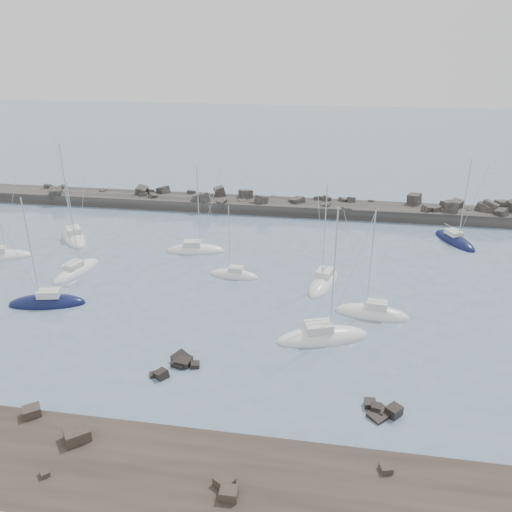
{
  "coord_description": "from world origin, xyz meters",
  "views": [
    {
      "loc": [
        8.99,
        -44.06,
        26.82
      ],
      "look_at": [
        -0.12,
        12.0,
        2.54
      ],
      "focal_mm": 35.0,
      "sensor_mm": 36.0,
      "label": 1
    }
  ],
  "objects_px": {
    "sailboat_0": "(2,257)",
    "sailboat_7": "(322,338)",
    "sailboat_9": "(372,314)",
    "sailboat_8": "(454,241)",
    "sailboat_2": "(47,303)",
    "sailboat_5": "(234,275)",
    "sailboat_4": "(196,250)",
    "sailboat_1": "(74,237)",
    "sailboat_6": "(323,283)",
    "sailboat_3": "(76,271)"
  },
  "relations": [
    {
      "from": "sailboat_8",
      "to": "sailboat_5",
      "type": "bearing_deg",
      "value": -150.72
    },
    {
      "from": "sailboat_3",
      "to": "sailboat_9",
      "type": "xyz_separation_m",
      "value": [
        36.55,
        -5.02,
        0.03
      ]
    },
    {
      "from": "sailboat_6",
      "to": "sailboat_8",
      "type": "xyz_separation_m",
      "value": [
        18.45,
        16.94,
        -0.01
      ]
    },
    {
      "from": "sailboat_0",
      "to": "sailboat_4",
      "type": "xyz_separation_m",
      "value": [
        25.34,
        6.45,
        -0.0
      ]
    },
    {
      "from": "sailboat_8",
      "to": "sailboat_9",
      "type": "relative_size",
      "value": 1.06
    },
    {
      "from": "sailboat_5",
      "to": "sailboat_9",
      "type": "distance_m",
      "value": 18.01
    },
    {
      "from": "sailboat_2",
      "to": "sailboat_9",
      "type": "xyz_separation_m",
      "value": [
        35.63,
        3.39,
        -0.0
      ]
    },
    {
      "from": "sailboat_4",
      "to": "sailboat_6",
      "type": "height_order",
      "value": "sailboat_6"
    },
    {
      "from": "sailboat_9",
      "to": "sailboat_3",
      "type": "bearing_deg",
      "value": 172.19
    },
    {
      "from": "sailboat_0",
      "to": "sailboat_6",
      "type": "relative_size",
      "value": 0.92
    },
    {
      "from": "sailboat_2",
      "to": "sailboat_9",
      "type": "bearing_deg",
      "value": 5.43
    },
    {
      "from": "sailboat_7",
      "to": "sailboat_9",
      "type": "xyz_separation_m",
      "value": [
        5.09,
        5.59,
        0.0
      ]
    },
    {
      "from": "sailboat_5",
      "to": "sailboat_9",
      "type": "height_order",
      "value": "sailboat_9"
    },
    {
      "from": "sailboat_2",
      "to": "sailboat_3",
      "type": "xyz_separation_m",
      "value": [
        -0.92,
        8.4,
        -0.03
      ]
    },
    {
      "from": "sailboat_2",
      "to": "sailboat_0",
      "type": "bearing_deg",
      "value": 139.85
    },
    {
      "from": "sailboat_2",
      "to": "sailboat_5",
      "type": "bearing_deg",
      "value": 28.82
    },
    {
      "from": "sailboat_2",
      "to": "sailboat_6",
      "type": "xyz_separation_m",
      "value": [
        30.19,
        10.14,
        -0.01
      ]
    },
    {
      "from": "sailboat_7",
      "to": "sailboat_5",
      "type": "bearing_deg",
      "value": 132.02
    },
    {
      "from": "sailboat_2",
      "to": "sailboat_6",
      "type": "relative_size",
      "value": 1.0
    },
    {
      "from": "sailboat_9",
      "to": "sailboat_8",
      "type": "bearing_deg",
      "value": 61.22
    },
    {
      "from": "sailboat_1",
      "to": "sailboat_3",
      "type": "xyz_separation_m",
      "value": [
        6.21,
        -11.17,
        -0.02
      ]
    },
    {
      "from": "sailboat_0",
      "to": "sailboat_7",
      "type": "distance_m",
      "value": 45.69
    },
    {
      "from": "sailboat_0",
      "to": "sailboat_3",
      "type": "distance_m",
      "value": 12.55
    },
    {
      "from": "sailboat_3",
      "to": "sailboat_0",
      "type": "bearing_deg",
      "value": 167.55
    },
    {
      "from": "sailboat_0",
      "to": "sailboat_9",
      "type": "relative_size",
      "value": 0.98
    },
    {
      "from": "sailboat_3",
      "to": "sailboat_8",
      "type": "distance_m",
      "value": 52.96
    },
    {
      "from": "sailboat_2",
      "to": "sailboat_7",
      "type": "bearing_deg",
      "value": -4.13
    },
    {
      "from": "sailboat_4",
      "to": "sailboat_7",
      "type": "height_order",
      "value": "sailboat_7"
    },
    {
      "from": "sailboat_4",
      "to": "sailboat_5",
      "type": "distance_m",
      "value": 9.88
    },
    {
      "from": "sailboat_0",
      "to": "sailboat_5",
      "type": "height_order",
      "value": "sailboat_0"
    },
    {
      "from": "sailboat_3",
      "to": "sailboat_7",
      "type": "bearing_deg",
      "value": -18.64
    },
    {
      "from": "sailboat_2",
      "to": "sailboat_5",
      "type": "xyz_separation_m",
      "value": [
        19.09,
        10.5,
        -0.02
      ]
    },
    {
      "from": "sailboat_0",
      "to": "sailboat_5",
      "type": "bearing_deg",
      "value": -1.08
    },
    {
      "from": "sailboat_0",
      "to": "sailboat_2",
      "type": "height_order",
      "value": "sailboat_2"
    },
    {
      "from": "sailboat_7",
      "to": "sailboat_0",
      "type": "bearing_deg",
      "value": 163.06
    },
    {
      "from": "sailboat_5",
      "to": "sailboat_8",
      "type": "xyz_separation_m",
      "value": [
        29.56,
        16.58,
        0.01
      ]
    },
    {
      "from": "sailboat_1",
      "to": "sailboat_5",
      "type": "bearing_deg",
      "value": -19.08
    },
    {
      "from": "sailboat_0",
      "to": "sailboat_2",
      "type": "bearing_deg",
      "value": -40.15
    },
    {
      "from": "sailboat_1",
      "to": "sailboat_6",
      "type": "distance_m",
      "value": 38.5
    },
    {
      "from": "sailboat_0",
      "to": "sailboat_9",
      "type": "xyz_separation_m",
      "value": [
        48.8,
        -7.72,
        0.01
      ]
    },
    {
      "from": "sailboat_1",
      "to": "sailboat_9",
      "type": "relative_size",
      "value": 1.19
    },
    {
      "from": "sailboat_3",
      "to": "sailboat_8",
      "type": "xyz_separation_m",
      "value": [
        49.56,
        18.68,
        0.01
      ]
    },
    {
      "from": "sailboat_4",
      "to": "sailboat_6",
      "type": "distance_m",
      "value": 19.49
    },
    {
      "from": "sailboat_6",
      "to": "sailboat_9",
      "type": "relative_size",
      "value": 1.06
    },
    {
      "from": "sailboat_4",
      "to": "sailboat_6",
      "type": "relative_size",
      "value": 0.96
    },
    {
      "from": "sailboat_7",
      "to": "sailboat_9",
      "type": "bearing_deg",
      "value": 47.68
    },
    {
      "from": "sailboat_9",
      "to": "sailboat_4",
      "type": "bearing_deg",
      "value": 148.87
    },
    {
      "from": "sailboat_4",
      "to": "sailboat_8",
      "type": "relative_size",
      "value": 0.96
    },
    {
      "from": "sailboat_6",
      "to": "sailboat_9",
      "type": "xyz_separation_m",
      "value": [
        5.44,
        -6.75,
        0.01
      ]
    },
    {
      "from": "sailboat_3",
      "to": "sailboat_7",
      "type": "xyz_separation_m",
      "value": [
        31.45,
        -10.61,
        0.02
      ]
    }
  ]
}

